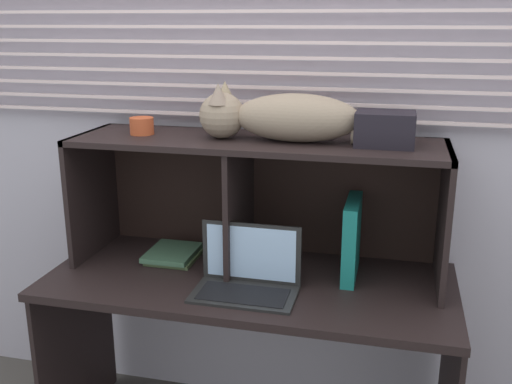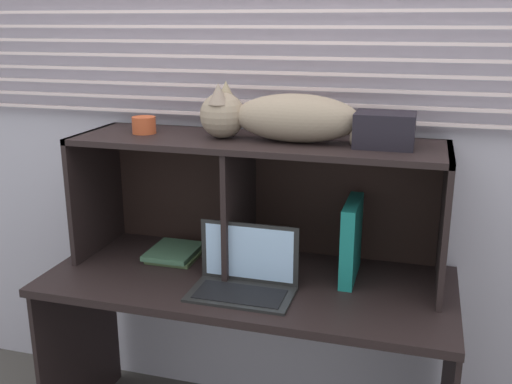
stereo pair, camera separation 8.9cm
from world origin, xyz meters
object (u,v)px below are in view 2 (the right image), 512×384
(laptop, at_px, (244,277))
(small_basket, at_px, (144,125))
(binder_upright, at_px, (351,240))
(storage_box, at_px, (385,130))
(book_stack, at_px, (175,253))
(cat, at_px, (280,117))

(laptop, bearing_deg, small_basket, 154.74)
(laptop, relative_size, small_basket, 3.97)
(binder_upright, bearing_deg, small_basket, 180.00)
(binder_upright, xyz_separation_m, storage_box, (0.09, 0.00, 0.41))
(book_stack, xyz_separation_m, storage_box, (0.79, 0.00, 0.54))
(laptop, bearing_deg, storage_box, 26.91)
(laptop, xyz_separation_m, small_basket, (-0.47, 0.22, 0.48))
(cat, height_order, laptop, cat)
(small_basket, relative_size, storage_box, 0.45)
(book_stack, bearing_deg, binder_upright, 0.02)
(book_stack, distance_m, small_basket, 0.52)
(cat, relative_size, laptop, 2.12)
(cat, distance_m, binder_upright, 0.51)
(laptop, xyz_separation_m, book_stack, (-0.36, 0.22, -0.03))
(storage_box, bearing_deg, laptop, -153.09)
(laptop, xyz_separation_m, storage_box, (0.43, 0.22, 0.50))
(cat, relative_size, binder_upright, 2.61)
(laptop, height_order, book_stack, laptop)
(laptop, relative_size, book_stack, 1.52)
(small_basket, bearing_deg, storage_box, 0.00)
(book_stack, relative_size, storage_box, 1.17)
(laptop, distance_m, small_basket, 0.70)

